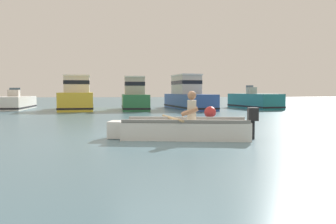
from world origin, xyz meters
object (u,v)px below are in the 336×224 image
at_px(moored_boat_white, 13,103).
at_px(mooring_buoy, 210,112).
at_px(moored_boat_blue, 188,96).
at_px(moored_boat_yellow, 77,97).
at_px(moored_boat_teal, 254,101).
at_px(rowboat_with_person, 183,129).
at_px(moored_boat_green, 135,97).

bearing_deg(moored_boat_white, mooring_buoy, -37.94).
height_order(moored_boat_white, moored_boat_blue, moored_boat_blue).
bearing_deg(moored_boat_yellow, moored_boat_blue, 3.50).
xyz_separation_m(moored_boat_yellow, mooring_buoy, (6.96, -7.81, -0.57)).
bearing_deg(moored_boat_yellow, moored_boat_teal, 1.98).
xyz_separation_m(rowboat_with_person, moored_boat_white, (-9.21, 15.27, 0.15)).
xyz_separation_m(moored_boat_white, moored_boat_teal, (16.02, -0.57, 0.09)).
distance_m(moored_boat_white, moored_boat_teal, 16.03).
relative_size(rowboat_with_person, moored_boat_green, 0.79).
distance_m(moored_boat_blue, mooring_buoy, 8.27).
xyz_separation_m(moored_boat_yellow, moored_boat_blue, (7.17, 0.44, 0.02)).
bearing_deg(mooring_buoy, moored_boat_green, 113.85).
bearing_deg(mooring_buoy, moored_boat_yellow, 131.69).
distance_m(moored_boat_yellow, mooring_buoy, 10.48).
distance_m(rowboat_with_person, moored_boat_teal, 16.20).
relative_size(moored_boat_yellow, mooring_buoy, 11.23).
bearing_deg(moored_boat_blue, moored_boat_teal, -0.43).
bearing_deg(moored_boat_teal, moored_boat_blue, 179.57).
height_order(rowboat_with_person, moored_boat_blue, moored_boat_blue).
distance_m(moored_boat_yellow, moored_boat_blue, 7.18).
distance_m(rowboat_with_person, moored_boat_green, 14.04).
bearing_deg(moored_boat_teal, rowboat_with_person, -114.86).
distance_m(moored_boat_white, mooring_buoy, 14.29).
distance_m(moored_boat_green, moored_boat_blue, 3.60).
bearing_deg(rowboat_with_person, mooring_buoy, 72.40).
height_order(rowboat_with_person, moored_boat_teal, moored_boat_teal).
xyz_separation_m(moored_boat_white, moored_boat_yellow, (4.31, -0.97, 0.43)).
distance_m(moored_boat_white, moored_boat_green, 8.07).
bearing_deg(moored_boat_blue, moored_boat_green, -167.84).
bearing_deg(rowboat_with_person, moored_boat_teal, 65.14).
height_order(moored_boat_white, moored_boat_teal, moored_boat_teal).
bearing_deg(moored_boat_yellow, rowboat_with_person, -71.08).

